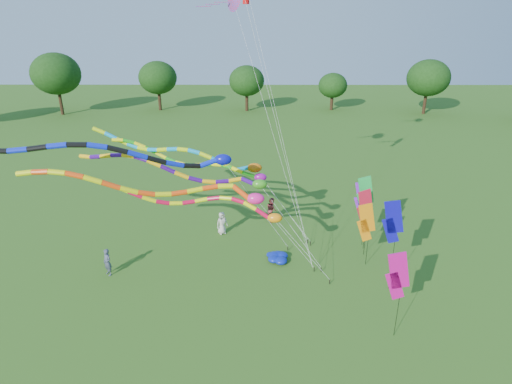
{
  "coord_description": "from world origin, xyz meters",
  "views": [
    {
      "loc": [
        -0.75,
        -17.67,
        14.02
      ],
      "look_at": [
        -0.86,
        4.83,
        4.8
      ],
      "focal_mm": 30.0,
      "sensor_mm": 36.0,
      "label": 1
    }
  ],
  "objects_px": {
    "tube_kite_orange": "(173,189)",
    "person_c": "(272,209)",
    "blue_nylon_heap": "(276,256)",
    "person_a": "(222,223)",
    "person_b": "(107,262)",
    "tube_kite_red": "(207,204)"
  },
  "relations": [
    {
      "from": "blue_nylon_heap",
      "to": "person_c",
      "type": "relative_size",
      "value": 0.84
    },
    {
      "from": "tube_kite_red",
      "to": "blue_nylon_heap",
      "type": "distance_m",
      "value": 6.09
    },
    {
      "from": "tube_kite_orange",
      "to": "blue_nylon_heap",
      "type": "relative_size",
      "value": 9.98
    },
    {
      "from": "blue_nylon_heap",
      "to": "person_b",
      "type": "xyz_separation_m",
      "value": [
        -9.86,
        -1.76,
        0.62
      ]
    },
    {
      "from": "tube_kite_red",
      "to": "person_b",
      "type": "relative_size",
      "value": 7.81
    },
    {
      "from": "tube_kite_orange",
      "to": "person_b",
      "type": "xyz_separation_m",
      "value": [
        -4.2,
        0.27,
        -4.7
      ]
    },
    {
      "from": "tube_kite_orange",
      "to": "person_c",
      "type": "distance_m",
      "value": 10.43
    },
    {
      "from": "tube_kite_red",
      "to": "blue_nylon_heap",
      "type": "height_order",
      "value": "tube_kite_red"
    },
    {
      "from": "person_c",
      "to": "tube_kite_orange",
      "type": "bearing_deg",
      "value": 128.24
    },
    {
      "from": "person_a",
      "to": "tube_kite_orange",
      "type": "bearing_deg",
      "value": -140.53
    },
    {
      "from": "blue_nylon_heap",
      "to": "person_b",
      "type": "bearing_deg",
      "value": -169.87
    },
    {
      "from": "blue_nylon_heap",
      "to": "person_c",
      "type": "xyz_separation_m",
      "value": [
        -0.09,
        5.49,
        0.7
      ]
    },
    {
      "from": "tube_kite_red",
      "to": "tube_kite_orange",
      "type": "relative_size",
      "value": 0.85
    },
    {
      "from": "blue_nylon_heap",
      "to": "person_b",
      "type": "height_order",
      "value": "person_b"
    },
    {
      "from": "blue_nylon_heap",
      "to": "person_a",
      "type": "relative_size",
      "value": 0.95
    },
    {
      "from": "tube_kite_orange",
      "to": "person_a",
      "type": "height_order",
      "value": "tube_kite_orange"
    },
    {
      "from": "tube_kite_orange",
      "to": "blue_nylon_heap",
      "type": "bearing_deg",
      "value": 15.29
    },
    {
      "from": "person_b",
      "to": "tube_kite_orange",
      "type": "bearing_deg",
      "value": 36.41
    },
    {
      "from": "tube_kite_red",
      "to": "person_c",
      "type": "bearing_deg",
      "value": 69.5
    },
    {
      "from": "person_b",
      "to": "person_c",
      "type": "relative_size",
      "value": 0.91
    },
    {
      "from": "blue_nylon_heap",
      "to": "person_b",
      "type": "distance_m",
      "value": 10.03
    },
    {
      "from": "blue_nylon_heap",
      "to": "person_c",
      "type": "distance_m",
      "value": 5.53
    }
  ]
}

